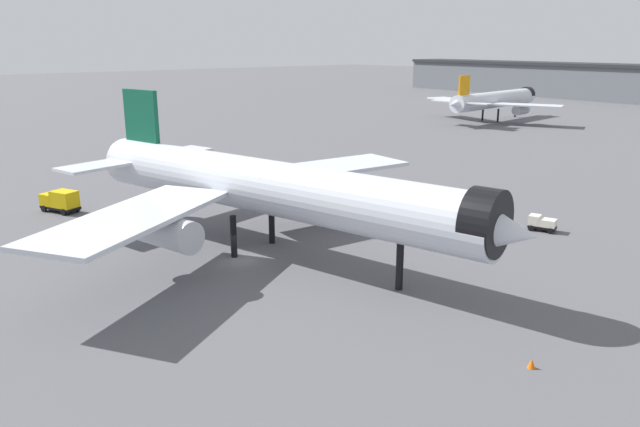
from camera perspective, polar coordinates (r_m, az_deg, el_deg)
name	(u,v)px	position (r m, az deg, el deg)	size (l,w,h in m)	color
ground	(242,260)	(65.42, -7.33, -4.31)	(900.00, 900.00, 0.00)	#56565B
airliner_near_gate	(267,188)	(64.94, -4.96, 2.39)	(57.17, 51.35, 16.71)	silver
airliner_far_taxiway	(495,100)	(189.90, 15.98, 10.15)	(43.13, 47.46, 13.82)	silver
service_truck_front	(60,200)	(90.00, -23.09, 1.12)	(5.96, 4.15, 3.00)	black
baggage_tug_wing	(542,223)	(79.37, 19.98, -0.83)	(3.53, 2.67, 1.85)	black
traffic_cone_near_nose	(532,363)	(46.76, 19.14, -13.09)	(0.57, 0.57, 0.71)	#F2600C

